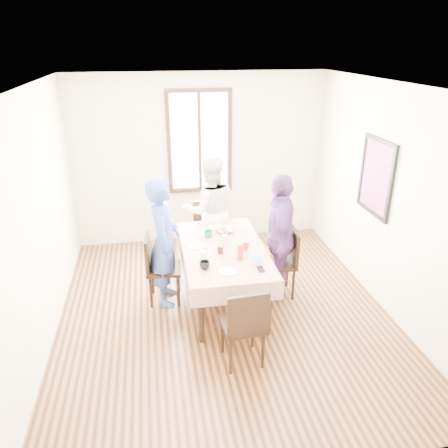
{
  "coord_description": "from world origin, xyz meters",
  "views": [
    {
      "loc": [
        -0.79,
        -4.5,
        3.13
      ],
      "look_at": [
        0.03,
        0.2,
        1.1
      ],
      "focal_mm": 34.84,
      "sensor_mm": 36.0,
      "label": 1
    }
  ],
  "objects_px": {
    "person_left": "(164,242)",
    "dining_table": "(223,275)",
    "chair_right": "(278,263)",
    "chair_far": "(210,233)",
    "chair_left": "(164,268)",
    "chair_near": "(243,324)",
    "person_far": "(210,211)",
    "person_right": "(278,237)"
  },
  "relations": [
    {
      "from": "person_left",
      "to": "dining_table",
      "type": "bearing_deg",
      "value": -95.54
    },
    {
      "from": "chair_right",
      "to": "chair_far",
      "type": "relative_size",
      "value": 1.0
    },
    {
      "from": "chair_left",
      "to": "person_left",
      "type": "distance_m",
      "value": 0.37
    },
    {
      "from": "chair_near",
      "to": "person_far",
      "type": "xyz_separation_m",
      "value": [
        0.0,
        2.28,
        0.36
      ]
    },
    {
      "from": "dining_table",
      "to": "chair_right",
      "type": "xyz_separation_m",
      "value": [
        0.74,
        0.05,
        0.08
      ]
    },
    {
      "from": "chair_left",
      "to": "dining_table",
      "type": "bearing_deg",
      "value": 82.9
    },
    {
      "from": "person_far",
      "to": "person_right",
      "type": "relative_size",
      "value": 0.98
    },
    {
      "from": "chair_left",
      "to": "person_left",
      "type": "xyz_separation_m",
      "value": [
        0.02,
        -0.0,
        0.37
      ]
    },
    {
      "from": "dining_table",
      "to": "chair_near",
      "type": "distance_m",
      "value": 1.15
    },
    {
      "from": "dining_table",
      "to": "person_far",
      "type": "xyz_separation_m",
      "value": [
        0.0,
        1.13,
        0.44
      ]
    },
    {
      "from": "dining_table",
      "to": "person_right",
      "type": "distance_m",
      "value": 0.85
    },
    {
      "from": "chair_left",
      "to": "person_right",
      "type": "distance_m",
      "value": 1.5
    },
    {
      "from": "dining_table",
      "to": "chair_far",
      "type": "distance_m",
      "value": 1.15
    },
    {
      "from": "chair_left",
      "to": "person_right",
      "type": "bearing_deg",
      "value": 90.82
    },
    {
      "from": "chair_left",
      "to": "chair_far",
      "type": "xyz_separation_m",
      "value": [
        0.74,
        1.0,
        0.0
      ]
    },
    {
      "from": "chair_near",
      "to": "person_far",
      "type": "distance_m",
      "value": 2.31
    },
    {
      "from": "chair_far",
      "to": "chair_near",
      "type": "height_order",
      "value": "same"
    },
    {
      "from": "chair_right",
      "to": "person_right",
      "type": "xyz_separation_m",
      "value": [
        -0.02,
        -0.0,
        0.37
      ]
    },
    {
      "from": "chair_far",
      "to": "person_left",
      "type": "xyz_separation_m",
      "value": [
        -0.72,
        -1.0,
        0.37
      ]
    },
    {
      "from": "chair_right",
      "to": "person_far",
      "type": "xyz_separation_m",
      "value": [
        -0.74,
        1.08,
        0.36
      ]
    },
    {
      "from": "dining_table",
      "to": "chair_right",
      "type": "height_order",
      "value": "chair_right"
    },
    {
      "from": "chair_right",
      "to": "person_left",
      "type": "distance_m",
      "value": 1.5
    },
    {
      "from": "chair_left",
      "to": "person_right",
      "type": "relative_size",
      "value": 0.55
    },
    {
      "from": "chair_left",
      "to": "chair_right",
      "type": "height_order",
      "value": "same"
    },
    {
      "from": "person_right",
      "to": "dining_table",
      "type": "bearing_deg",
      "value": -70.18
    },
    {
      "from": "chair_left",
      "to": "chair_near",
      "type": "relative_size",
      "value": 1.0
    },
    {
      "from": "chair_left",
      "to": "person_far",
      "type": "bearing_deg",
      "value": 147.88
    },
    {
      "from": "chair_left",
      "to": "person_far",
      "type": "xyz_separation_m",
      "value": [
        0.74,
        0.97,
        0.36
      ]
    },
    {
      "from": "person_right",
      "to": "chair_right",
      "type": "bearing_deg",
      "value": 105.64
    },
    {
      "from": "chair_left",
      "to": "chair_near",
      "type": "height_order",
      "value": "same"
    },
    {
      "from": "chair_left",
      "to": "chair_right",
      "type": "distance_m",
      "value": 1.48
    },
    {
      "from": "dining_table",
      "to": "chair_left",
      "type": "bearing_deg",
      "value": 167.95
    },
    {
      "from": "dining_table",
      "to": "person_right",
      "type": "bearing_deg",
      "value": 4.18
    },
    {
      "from": "chair_near",
      "to": "chair_far",
      "type": "bearing_deg",
      "value": 85.46
    },
    {
      "from": "chair_far",
      "to": "chair_near",
      "type": "bearing_deg",
      "value": 83.73
    },
    {
      "from": "person_right",
      "to": "chair_near",
      "type": "bearing_deg",
      "value": -15.1
    },
    {
      "from": "chair_right",
      "to": "chair_near",
      "type": "xyz_separation_m",
      "value": [
        -0.74,
        -1.2,
        0.0
      ]
    },
    {
      "from": "chair_near",
      "to": "person_far",
      "type": "height_order",
      "value": "person_far"
    },
    {
      "from": "chair_left",
      "to": "person_left",
      "type": "bearing_deg",
      "value": 94.95
    },
    {
      "from": "chair_near",
      "to": "person_left",
      "type": "xyz_separation_m",
      "value": [
        -0.72,
        1.31,
        0.37
      ]
    },
    {
      "from": "chair_far",
      "to": "person_right",
      "type": "bearing_deg",
      "value": 116.81
    },
    {
      "from": "person_left",
      "to": "person_right",
      "type": "height_order",
      "value": "person_right"
    }
  ]
}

